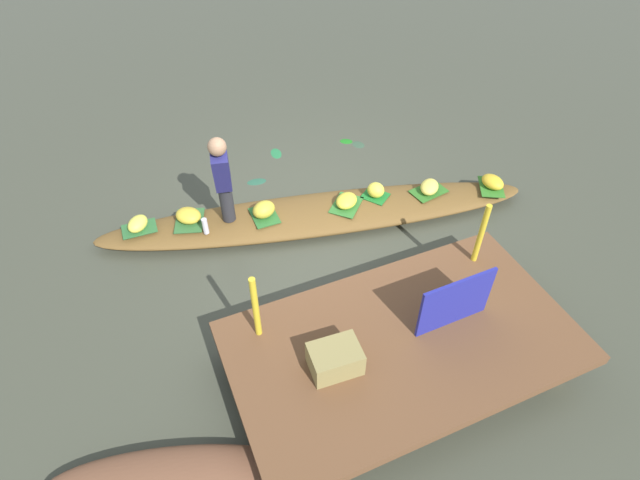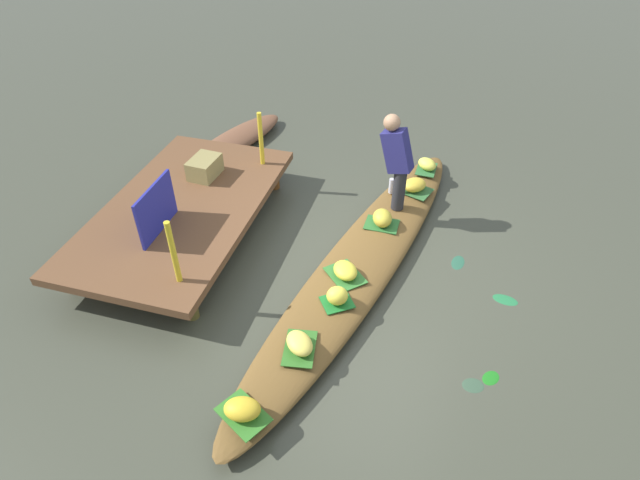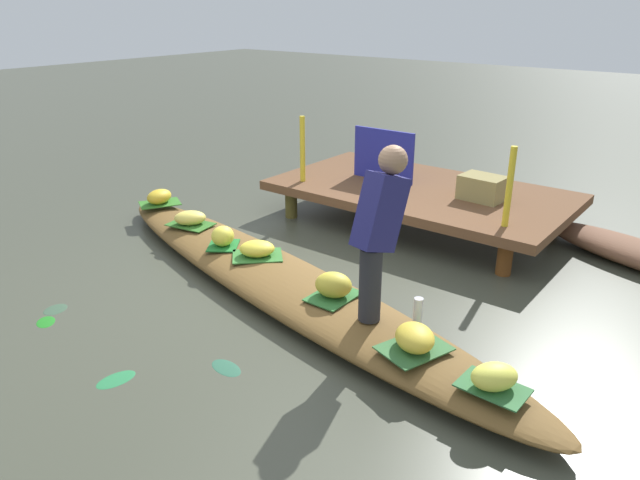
{
  "view_description": "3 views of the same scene",
  "coord_description": "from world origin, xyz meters",
  "views": [
    {
      "loc": [
        1.91,
        4.5,
        4.34
      ],
      "look_at": [
        0.23,
        0.61,
        0.28
      ],
      "focal_mm": 28.75,
      "sensor_mm": 36.0,
      "label": 1
    },
    {
      "loc": [
        -4.48,
        -0.79,
        4.15
      ],
      "look_at": [
        0.02,
        0.49,
        0.34
      ],
      "focal_mm": 29.66,
      "sensor_mm": 36.0,
      "label": 2
    },
    {
      "loc": [
        3.09,
        -3.43,
        2.35
      ],
      "look_at": [
        0.31,
        0.17,
        0.51
      ],
      "focal_mm": 33.35,
      "sensor_mm": 36.0,
      "label": 3
    }
  ],
  "objects": [
    {
      "name": "vendor_person",
      "position": [
        1.08,
        -0.17,
        0.92
      ],
      "size": [
        0.27,
        0.44,
        1.24
      ],
      "color": "#28282D",
      "rests_on": "vendor_boat"
    },
    {
      "name": "leaf_mat_6",
      "position": [
        1.52,
        -0.39,
        0.22
      ],
      "size": [
        0.45,
        0.53,
        0.01
      ],
      "primitive_type": "cube",
      "rotation": [
        0.0,
        0.0,
        1.25
      ],
      "color": "#326633",
      "rests_on": "vendor_boat"
    },
    {
      "name": "banana_bunch_3",
      "position": [
        0.66,
        -0.12,
        0.32
      ],
      "size": [
        0.35,
        0.31,
        0.2
      ],
      "primitive_type": "ellipsoid",
      "rotation": [
        0.0,
        0.0,
        3.46
      ],
      "color": "gold",
      "rests_on": "vendor_boat"
    },
    {
      "name": "banana_bunch_6",
      "position": [
        1.52,
        -0.39,
        0.3
      ],
      "size": [
        0.4,
        0.41,
        0.16
      ],
      "primitive_type": "ellipsoid",
      "rotation": [
        0.0,
        0.0,
        2.33
      ],
      "color": "gold",
      "rests_on": "vendor_boat"
    },
    {
      "name": "banana_bunch_2",
      "position": [
        -0.77,
        0.08,
        0.32
      ],
      "size": [
        0.27,
        0.28,
        0.19
      ],
      "primitive_type": "ellipsoid",
      "rotation": [
        0.0,
        0.0,
        5.04
      ],
      "color": "yellow",
      "rests_on": "vendor_boat"
    },
    {
      "name": "leaf_mat_3",
      "position": [
        0.66,
        -0.12,
        0.22
      ],
      "size": [
        0.3,
        0.41,
        0.01
      ],
      "primitive_type": "cube",
      "rotation": [
        0.0,
        0.0,
        1.56
      ],
      "color": "#2B682D",
      "rests_on": "vendor_boat"
    },
    {
      "name": "banana_bunch_5",
      "position": [
        -0.35,
        0.1,
        0.29
      ],
      "size": [
        0.4,
        0.39,
        0.14
      ],
      "primitive_type": "ellipsoid",
      "rotation": [
        0.0,
        0.0,
        3.8
      ],
      "color": "yellow",
      "rests_on": "vendor_boat"
    },
    {
      "name": "banana_bunch_0",
      "position": [
        2.11,
        -0.48,
        0.3
      ],
      "size": [
        0.34,
        0.35,
        0.16
      ],
      "primitive_type": "ellipsoid",
      "rotation": [
        0.0,
        0.0,
        4.02
      ],
      "color": "#E6E250",
      "rests_on": "vendor_boat"
    },
    {
      "name": "dock_platform",
      "position": [
        0.1,
        2.26,
        0.36
      ],
      "size": [
        3.2,
        1.8,
        0.42
      ],
      "color": "brown",
      "rests_on": "ground"
    },
    {
      "name": "leaf_mat_0",
      "position": [
        2.11,
        -0.48,
        0.22
      ],
      "size": [
        0.41,
        0.28,
        0.01
      ],
      "primitive_type": "cube",
      "rotation": [
        0.0,
        0.0,
        3.1
      ],
      "color": "#2E6734",
      "rests_on": "vendor_boat"
    },
    {
      "name": "market_banner",
      "position": [
        -0.4,
        2.26,
        0.71
      ],
      "size": [
        0.77,
        0.04,
        0.58
      ],
      "primitive_type": "cube",
      "rotation": [
        0.0,
        0.0,
        0.02
      ],
      "color": "navy",
      "rests_on": "dock_platform"
    },
    {
      "name": "leaf_mat_1",
      "position": [
        -2.25,
        0.51,
        0.22
      ],
      "size": [
        0.47,
        0.53,
        0.01
      ],
      "primitive_type": "cube",
      "rotation": [
        0.0,
        0.0,
        1.07
      ],
      "color": "#327526",
      "rests_on": "vendor_boat"
    },
    {
      "name": "banana_bunch_1",
      "position": [
        -2.25,
        0.51,
        0.3
      ],
      "size": [
        0.28,
        0.35,
        0.16
      ],
      "primitive_type": "ellipsoid",
      "rotation": [
        0.0,
        0.0,
        4.89
      ],
      "color": "gold",
      "rests_on": "vendor_boat"
    },
    {
      "name": "vendor_boat",
      "position": [
        0.0,
        0.0,
        0.11
      ],
      "size": [
        5.49,
        1.97,
        0.22
      ],
      "primitive_type": "ellipsoid",
      "rotation": [
        0.0,
        0.0,
        -0.22
      ],
      "color": "brown",
      "rests_on": "ground"
    },
    {
      "name": "moored_boat",
      "position": [
        2.34,
        2.54,
        0.11
      ],
      "size": [
        2.16,
        1.19,
        0.22
      ],
      "primitive_type": "ellipsoid",
      "rotation": [
        0.0,
        0.0,
        -0.32
      ],
      "color": "brown",
      "rests_on": "ground"
    },
    {
      "name": "water_bottle",
      "position": [
        1.39,
        -0.1,
        0.32
      ],
      "size": [
        0.07,
        0.07,
        0.21
      ],
      "primitive_type": "cylinder",
      "color": "silver",
      "rests_on": "vendor_boat"
    },
    {
      "name": "leaf_mat_2",
      "position": [
        -0.77,
        0.08,
        0.22
      ],
      "size": [
        0.4,
        0.41,
        0.01
      ],
      "primitive_type": "cube",
      "rotation": [
        0.0,
        0.0,
        2.2
      ],
      "color": "#1D702A",
      "rests_on": "vendor_boat"
    },
    {
      "name": "drifting_plant_1",
      "position": [
        0.46,
        -1.09,
        0.0
      ],
      "size": [
        0.28,
        0.18,
        0.01
      ],
      "primitive_type": "ellipsoid",
      "rotation": [
        0.0,
        0.0,
        3.02
      ],
      "color": "#275740",
      "rests_on": "ground"
    },
    {
      "name": "leaf_mat_5",
      "position": [
        -0.35,
        0.1,
        0.22
      ],
      "size": [
        0.54,
        0.54,
        0.01
      ],
      "primitive_type": "cube",
      "rotation": [
        0.0,
        0.0,
        0.78
      ],
      "color": "#32722E",
      "rests_on": "vendor_boat"
    },
    {
      "name": "railing_post_west",
      "position": [
        -1.1,
        1.66,
        0.79
      ],
      "size": [
        0.06,
        0.06,
        0.74
      ],
      "primitive_type": "cylinder",
      "color": "gold",
      "rests_on": "dock_platform"
    },
    {
      "name": "railing_post_east",
      "position": [
        1.3,
        1.66,
        0.79
      ],
      "size": [
        0.06,
        0.06,
        0.74
      ],
      "primitive_type": "cylinder",
      "color": "gold",
      "rests_on": "dock_platform"
    },
    {
      "name": "canal_water",
      "position": [
        0.0,
        0.0,
        0.0
      ],
      "size": [
        40.0,
        40.0,
        0.0
      ],
      "primitive_type": "plane",
      "color": "#404335",
      "rests_on": "ground"
    },
    {
      "name": "leaf_mat_4",
      "position": [
        -1.44,
        0.27,
        0.22
      ],
      "size": [
        0.49,
        0.36,
        0.01
      ],
      "primitive_type": "cube",
      "rotation": [
        0.0,
        0.0,
        0.16
      ],
      "color": "#2F6A23",
      "rests_on": "vendor_boat"
    },
    {
      "name": "produce_crate",
      "position": [
        0.81,
        2.28,
        0.55
      ],
      "size": [
        0.46,
        0.35,
        0.25
      ],
      "primitive_type": "cube",
      "rotation": [
        0.0,
        0.0,
        -0.07
      ],
      "color": "olive",
      "rests_on": "dock_platform"
    },
    {
      "name": "banana_bunch_4",
      "position": [
        -1.44,
        0.27,
        0.29
      ],
      "size": [
        0.38,
        0.38,
        0.14
      ],
      "primitive_type": "ellipsoid",
      "rotation": [
        0.0,
        0.0,
        0.79
      ],
      "color": "#E9D356",
      "rests_on": "vendor_boat"
    },
    {
      "name": "drifting_plant_3",
      "position": [
        -1.12,
        -1.51,
        0.0
      ],
      "size": [
        0.24,
        0.22,
        0.01
      ],
      "primitive_type": "ellipsoid",
      "rotation": [
        0.0,
        0.0,
        2.58
      ],
      "color": "#1C741D",
      "rests_on": "ground"
    },
    {
      "name": "drifting_plant_2",
      "position": [
        -0.02,
        -1.63,
        0.0
      ],
      "size": [
        0.19,
        0.29,
        0.01
      ],
      "primitive_type": "ellipsoid",
      "rotation": [
        0.0,
        0.0,
        1.42
      ],
      "color": "#24713F",
      "rests_on": "ground"
    },
    {
      "name": "drifting_plant_0",
      "position": [
        -1.25,
        -1.36,
        0.0
      ],
      "size": [
        0.22,
        0.25,
        0.01
      ],
      "primitive_type": "ellipsoid",
      "rotation": [
        0.0,
        0.0,
        1.87
      ],
      "color": "#344E39",
      "rests_on": "ground"
    }
  ]
}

